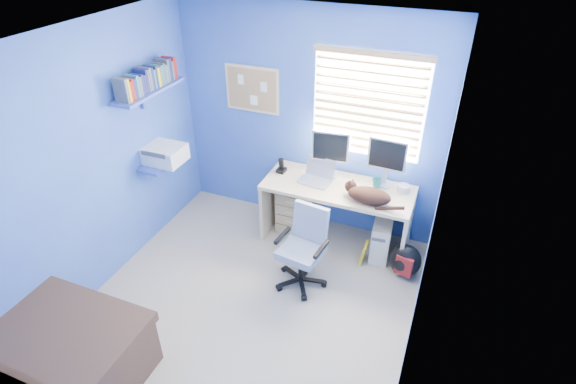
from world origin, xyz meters
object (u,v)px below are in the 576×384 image
at_px(desk, 336,215).
at_px(laptop, 316,173).
at_px(tower_pc, 382,237).
at_px(office_chair, 303,257).
at_px(cat, 369,196).

height_order(desk, laptop, laptop).
bearing_deg(tower_pc, office_chair, -136.87).
distance_m(cat, tower_pc, 0.63).
height_order(cat, tower_pc, cat).
bearing_deg(tower_pc, cat, -142.29).
xyz_separation_m(laptop, tower_pc, (0.79, -0.03, -0.62)).
bearing_deg(cat, office_chair, -109.83).
height_order(desk, office_chair, office_chair).
height_order(laptop, tower_pc, laptop).
bearing_deg(laptop, office_chair, -72.65).
bearing_deg(laptop, tower_pc, 4.61).
relative_size(laptop, cat, 0.75).
height_order(cat, office_chair, cat).
bearing_deg(tower_pc, laptop, 173.30).
bearing_deg(desk, tower_pc, -3.02).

